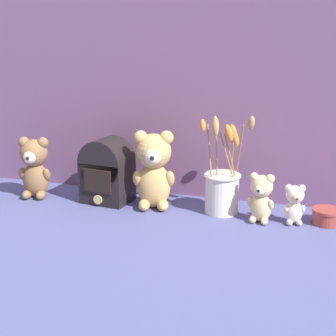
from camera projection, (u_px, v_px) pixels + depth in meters
ground_plane at (166, 210)px, 1.61m from camera, size 4.00×4.00×0.00m
backdrop_wall at (181, 87)px, 1.67m from camera, size 1.53×0.02×0.73m
teddy_bear_large at (154, 168)px, 1.60m from camera, size 0.14×0.13×0.25m
teddy_bear_medium at (35, 166)px, 1.71m from camera, size 0.11×0.10×0.21m
teddy_bear_small at (261, 197)px, 1.50m from camera, size 0.08×0.07×0.15m
teddy_bear_tiny at (294, 203)px, 1.48m from camera, size 0.07×0.06×0.12m
flower_vase at (223, 186)px, 1.57m from camera, size 0.16×0.13×0.31m
vintage_radio at (107, 171)px, 1.67m from camera, size 0.16×0.14×0.21m
decorative_tin_tall at (327, 216)px, 1.49m from camera, size 0.09×0.09×0.05m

